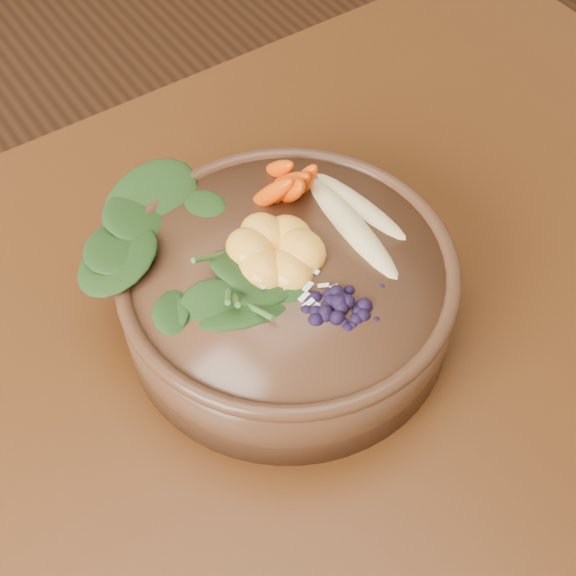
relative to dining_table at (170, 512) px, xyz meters
name	(u,v)px	position (x,y,z in m)	size (l,w,h in m)	color
dining_table	(170,512)	(0.00, 0.00, 0.00)	(1.60, 0.90, 0.75)	#331C0C
stoneware_bowl	(288,295)	(0.18, 0.07, 0.13)	(0.31, 0.31, 0.08)	#4D2D19
kale_heap	(200,236)	(0.13, 0.12, 0.20)	(0.20, 0.18, 0.05)	#204115
carrot_cluster	(274,155)	(0.23, 0.16, 0.22)	(0.06, 0.06, 0.08)	#EC3D00
banana_halves	(357,205)	(0.27, 0.08, 0.19)	(0.07, 0.18, 0.03)	#E0CC84
mandarin_cluster	(276,241)	(0.18, 0.09, 0.19)	(0.09, 0.10, 0.03)	#FFAB2F
blueberry_pile	(341,293)	(0.19, 0.00, 0.20)	(0.14, 0.11, 0.04)	black
coconut_flakes	(306,276)	(0.19, 0.05, 0.18)	(0.10, 0.07, 0.01)	white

